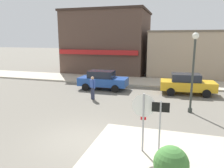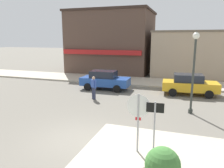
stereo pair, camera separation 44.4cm
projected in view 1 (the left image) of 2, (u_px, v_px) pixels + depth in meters
ground_plane at (84, 140)px, 9.10m from camera, size 160.00×160.00×0.00m
sidewalk_corner at (177, 162)px, 7.37m from camera, size 6.40×4.80×0.15m
kerb_far at (138, 81)px, 21.24m from camera, size 80.00×4.00×0.15m
stop_sign at (143, 115)px, 7.71m from camera, size 0.82×0.09×2.30m
one_way_sign at (160, 123)px, 7.52m from camera, size 0.60×0.07×2.10m
lamp_post at (194, 61)px, 11.99m from camera, size 0.36×0.36×4.54m
parked_car_nearest at (103, 80)px, 18.12m from camera, size 4.04×1.96×1.56m
parked_car_second at (187, 84)px, 16.57m from camera, size 4.11×2.10×1.56m
pedestrian_crossing_near at (93, 87)px, 15.10m from camera, size 0.51×0.38×1.61m
building_corner_shop at (108, 42)px, 27.29m from camera, size 9.81×8.07×7.43m
building_storefront_left_near at (190, 54)px, 24.08m from camera, size 8.98×5.67×4.98m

